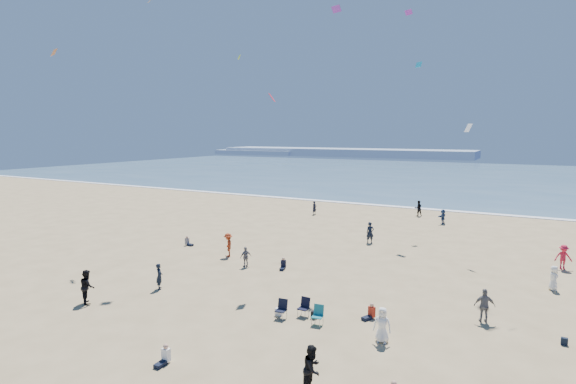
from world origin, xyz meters
The scene contains 12 objects.
ground centered at (0.00, 0.00, 0.00)m, with size 220.00×220.00×0.00m, color tan.
ocean centered at (0.00, 95.00, 0.03)m, with size 220.00×100.00×0.06m, color #476B84.
surf_line centered at (0.00, 45.00, 0.04)m, with size 220.00×1.20×0.08m, color white.
headland_far centered at (-60.00, 170.00, 1.60)m, with size 110.00×20.00×3.20m, color #7A8EA8.
headland_near centered at (-100.00, 165.00, 1.00)m, with size 40.00×14.00×2.00m, color #7A8EA8.
standing_flyers centered at (4.15, 15.05, 0.88)m, with size 37.36×41.14×1.94m.
seated_group centered at (0.60, 8.04, 0.42)m, with size 22.79×16.63×0.84m.
chair_cluster centered at (3.50, 6.58, 0.50)m, with size 2.66×1.44×1.00m.
white_tote centered at (2.22, 6.53, 0.20)m, with size 0.35×0.20×0.40m, color silver.
black_backpack centered at (4.04, 7.13, 0.19)m, with size 0.30×0.22×0.38m, color black.
navy_bag centered at (15.37, 9.93, 0.17)m, with size 0.28×0.18×0.34m, color black.
kites_aloft centered at (9.42, 14.32, 15.20)m, with size 40.40×39.79×29.93m.
Camera 1 is at (13.63, -13.22, 9.60)m, focal length 28.00 mm.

